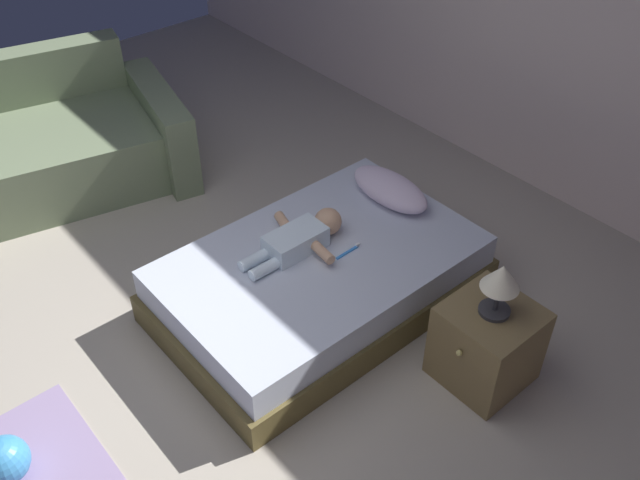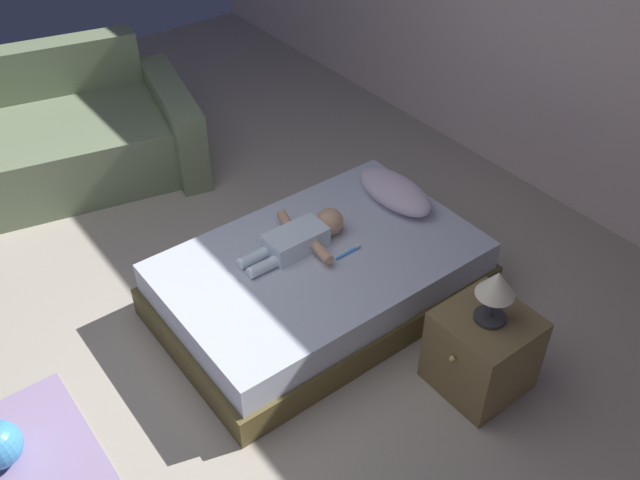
{
  "view_description": "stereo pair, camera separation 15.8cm",
  "coord_description": "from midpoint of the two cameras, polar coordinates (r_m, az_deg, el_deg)",
  "views": [
    {
      "loc": [
        2.24,
        -0.84,
        2.84
      ],
      "look_at": [
        0.05,
        1.03,
        0.46
      ],
      "focal_mm": 39.13,
      "sensor_mm": 36.0,
      "label": 1
    },
    {
      "loc": [
        2.34,
        -0.72,
        2.84
      ],
      "look_at": [
        0.05,
        1.03,
        0.46
      ],
      "focal_mm": 39.13,
      "sensor_mm": 36.0,
      "label": 2
    }
  ],
  "objects": [
    {
      "name": "toothbrush",
      "position": [
        3.81,
        3.58,
        -1.02
      ],
      "size": [
        0.02,
        0.17,
        0.02
      ],
      "color": "#378CEA",
      "rests_on": "bed"
    },
    {
      "name": "couch",
      "position": [
        5.23,
        -20.69,
        7.49
      ],
      "size": [
        1.52,
        2.16,
        0.82
      ],
      "color": "gray",
      "rests_on": "ground_plane"
    },
    {
      "name": "pillow",
      "position": [
        4.17,
        7.22,
        3.95
      ],
      "size": [
        0.55,
        0.26,
        0.16
      ],
      "color": "silver",
      "rests_on": "bed"
    },
    {
      "name": "bed",
      "position": [
        3.93,
        1.15,
        -3.23
      ],
      "size": [
        1.13,
        1.78,
        0.36
      ],
      "color": "brown",
      "rests_on": "ground_plane"
    },
    {
      "name": "lamp",
      "position": [
        3.3,
        15.56,
        -3.75
      ],
      "size": [
        0.19,
        0.19,
        0.29
      ],
      "color": "#333338",
      "rests_on": "nightstand"
    },
    {
      "name": "ground_plane",
      "position": [
        3.73,
        -12.18,
        -11.32
      ],
      "size": [
        8.0,
        8.0,
        0.0
      ],
      "primitive_type": "plane",
      "color": "#ABA192"
    },
    {
      "name": "nightstand",
      "position": [
        3.6,
        14.37,
        -8.78
      ],
      "size": [
        0.43,
        0.46,
        0.45
      ],
      "color": "olive",
      "rests_on": "ground_plane"
    },
    {
      "name": "baby",
      "position": [
        3.82,
        -0.29,
        0.22
      ],
      "size": [
        0.5,
        0.65,
        0.16
      ],
      "color": "white",
      "rests_on": "bed"
    }
  ]
}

